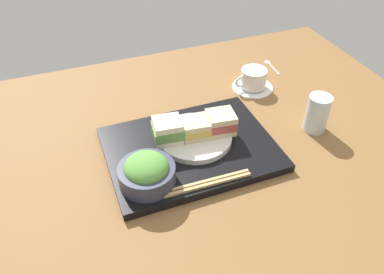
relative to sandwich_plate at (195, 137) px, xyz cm
name	(u,v)px	position (x,y,z in cm)	size (l,w,h in cm)	color
ground_plane	(192,145)	(0.08, 2.37, -4.45)	(140.00, 100.00, 3.00)	brown
serving_tray	(190,149)	(-1.87, -1.93, -1.86)	(42.00, 31.31, 2.18)	black
sandwich_plate	(195,137)	(0.00, 0.00, 0.00)	(19.10, 19.10, 1.53)	silver
sandwich_near	(168,130)	(-6.87, 0.74, 3.69)	(8.06, 7.48, 5.85)	#EFE5C1
sandwich_middle	(195,128)	(0.00, 0.00, 3.07)	(7.60, 7.39, 4.62)	beige
sandwich_far	(221,122)	(6.87, -0.74, 3.49)	(7.63, 7.25, 5.44)	beige
salad_bowl	(147,172)	(-15.37, -10.08, 2.45)	(13.00, 13.00, 7.28)	#33384C
chopsticks_pair	(207,183)	(-2.90, -15.63, -0.41)	(20.85, 2.37, 0.70)	tan
coffee_cup	(253,80)	(27.11, 19.40, 0.01)	(13.05, 12.84, 6.52)	white
drinking_glass	(317,113)	(33.26, -5.04, 2.32)	(6.13, 6.13, 10.53)	silver
teaspoon	(270,63)	(39.86, 30.67, -2.60)	(2.19, 10.34, 0.80)	silver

